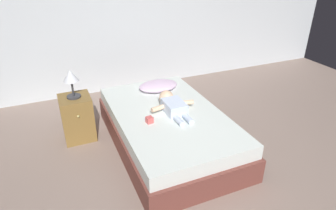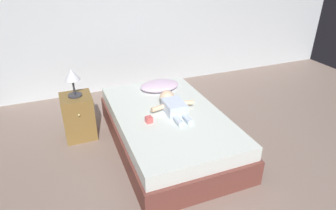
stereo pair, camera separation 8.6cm
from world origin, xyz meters
name	(u,v)px [view 1 (the left image)]	position (x,y,z in m)	size (l,w,h in m)	color
ground_plane	(224,203)	(0.00, 0.00, 0.00)	(8.00, 8.00, 0.00)	gray
wall_behind_bed	(126,8)	(0.00, 3.00, 1.32)	(8.00, 0.12, 2.63)	silver
bed	(168,129)	(-0.10, 1.09, 0.21)	(1.22, 2.03, 0.43)	brown
pillow	(158,86)	(0.03, 1.73, 0.49)	(0.53, 0.36, 0.12)	silver
baby	(172,105)	(-0.03, 1.13, 0.51)	(0.54, 0.65, 0.18)	#D0E0F9
toothbrush	(182,103)	(0.16, 1.24, 0.44)	(0.02, 0.12, 0.02)	blue
nightstand	(77,118)	(-1.07, 1.67, 0.28)	(0.37, 0.40, 0.56)	olive
lamp	(71,78)	(-1.07, 1.67, 0.81)	(0.18, 0.18, 0.34)	#333338
toy_block	(149,120)	(-0.37, 0.97, 0.47)	(0.08, 0.08, 0.07)	#DC5956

